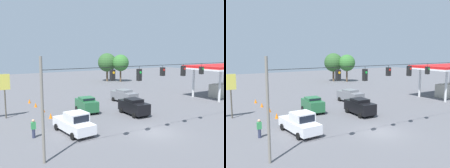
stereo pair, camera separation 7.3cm
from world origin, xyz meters
TOP-DOWN VIEW (x-y plane):
  - ground_plane at (0.00, 0.00)m, footprint 140.00×140.00m
  - overhead_signal_span at (0.06, 0.89)m, footprint 22.11×0.38m
  - sedan_green_withflow_mid at (1.97, -10.58)m, footprint 2.34×3.95m
  - pickup_truck_white_parked_shoulder at (6.59, -3.93)m, footprint 2.53×5.32m
  - sedan_black_crossing_near at (-2.41, -6.50)m, footprint 2.26×4.57m
  - sedan_grey_oncoming_far at (-5.69, -13.28)m, footprint 2.29×4.63m
  - traffic_cone_nearest at (6.74, -3.17)m, footprint 0.40×0.40m
  - traffic_cone_second at (6.54, -6.81)m, footprint 0.40×0.40m
  - traffic_cone_third at (6.81, -10.18)m, footprint 0.40×0.40m
  - traffic_cone_fourth at (6.64, -13.57)m, footprint 0.40×0.40m
  - traffic_cone_fifth at (6.68, -16.94)m, footprint 0.40×0.40m
  - traffic_cone_farthest at (6.74, -20.14)m, footprint 0.40×0.40m
  - gas_station at (-22.31, -8.06)m, footprint 12.30×7.16m
  - pedestrian at (10.22, -4.63)m, footprint 0.40×0.28m
  - tree_horizon_left at (-19.45, -34.53)m, footprint 4.16×4.16m
  - tree_horizon_right at (-17.10, -37.17)m, footprint 4.71×4.71m

SIDE VIEW (x-z plane):
  - ground_plane at x=0.00m, z-range 0.00..0.00m
  - traffic_cone_nearest at x=6.74m, z-range 0.00..0.64m
  - traffic_cone_second at x=6.54m, z-range 0.00..0.64m
  - traffic_cone_third at x=6.81m, z-range 0.00..0.64m
  - traffic_cone_fourth at x=6.64m, z-range 0.00..0.64m
  - traffic_cone_fifth at x=6.68m, z-range 0.00..0.64m
  - traffic_cone_farthest at x=6.74m, z-range 0.00..0.64m
  - pedestrian at x=10.22m, z-range 0.01..1.73m
  - pickup_truck_white_parked_shoulder at x=6.59m, z-range -0.08..2.04m
  - sedan_grey_oncoming_far at x=-5.69m, z-range 0.04..1.97m
  - sedan_green_withflow_mid at x=1.97m, z-range 0.04..1.99m
  - sedan_black_crossing_near at x=-2.41m, z-range 0.04..2.02m
  - gas_station at x=-22.31m, z-range 1.23..6.62m
  - tree_horizon_left at x=-19.45m, z-range 1.31..8.14m
  - overhead_signal_span at x=0.06m, z-range 1.03..8.47m
  - tree_horizon_right at x=-17.10m, z-range 1.20..8.37m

